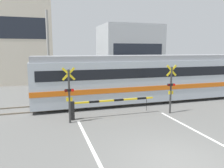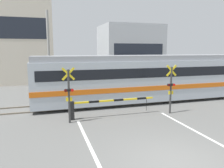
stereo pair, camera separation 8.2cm
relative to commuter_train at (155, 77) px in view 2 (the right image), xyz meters
name	(u,v)px [view 2 (the right image)]	position (x,y,z in m)	size (l,w,h in m)	color
ground_plane	(175,162)	(-3.72, -8.49, -1.82)	(160.00, 160.00, 0.00)	#60605E
rail_track_near	(110,106)	(-3.72, -0.72, -1.78)	(50.00, 0.10, 0.08)	#6B6051
rail_track_far	(105,101)	(-3.72, 0.72, -1.78)	(50.00, 0.10, 0.08)	#6B6051
road_stripe_left	(98,164)	(-6.26, -7.80, -1.82)	(0.14, 9.36, 0.01)	white
road_stripe_right	(221,145)	(-1.17, -7.80, -1.82)	(0.14, 9.36, 0.01)	white
commuter_train	(155,77)	(0.00, 0.00, 0.00)	(17.60, 2.83, 3.41)	#ADB7C1
crossing_barrier_near	(98,104)	(-5.04, -2.82, -1.07)	(4.94, 0.20, 1.03)	black
crossing_barrier_far	(113,86)	(-2.39, 3.01, -1.07)	(4.94, 0.20, 1.03)	black
crossing_signal_left	(69,93)	(-6.71, -3.29, -0.21)	(0.68, 0.15, 2.93)	#333333
crossing_signal_right	(171,87)	(-0.72, -3.29, -0.21)	(0.68, 0.15, 2.93)	#333333
building_left_of_street	(26,35)	(-9.84, 13.43, 3.65)	(5.95, 6.19, 10.94)	beige
building_right_of_street	(130,52)	(3.27, 13.43, 1.67)	(7.67, 6.19, 6.99)	#B2B7BC
utility_pole_streetside	(49,52)	(-7.46, 5.51, 1.75)	(0.22, 0.22, 7.14)	gray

